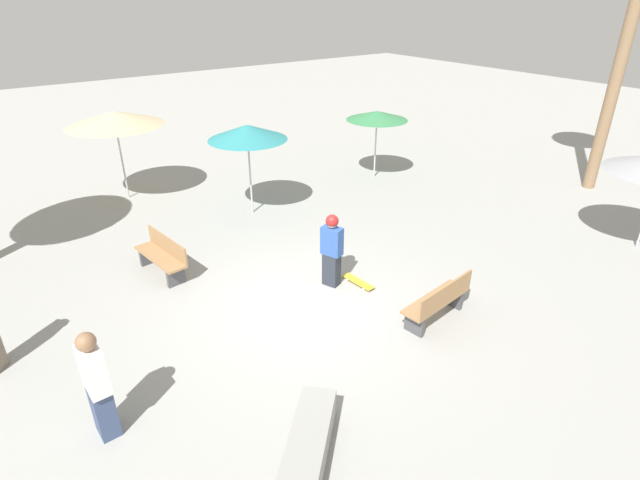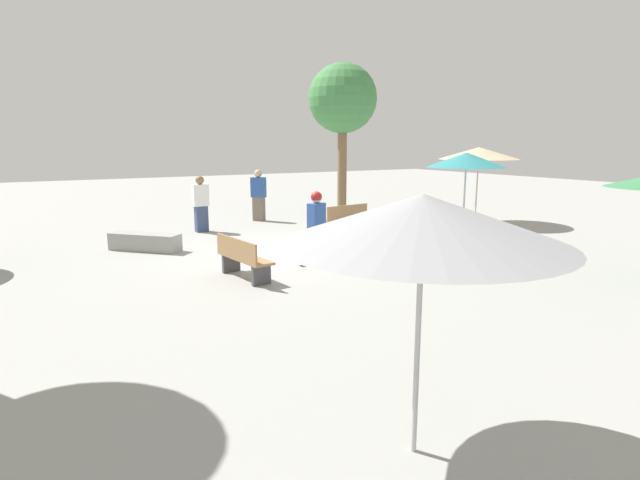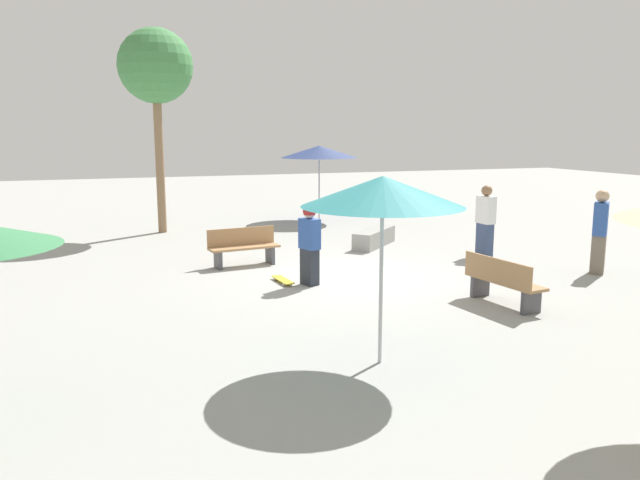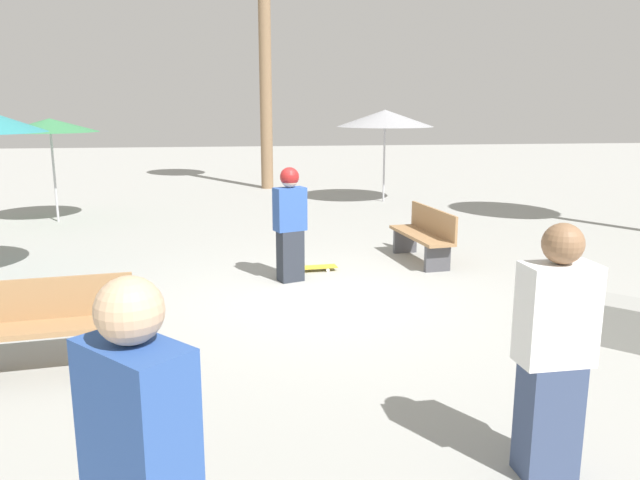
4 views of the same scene
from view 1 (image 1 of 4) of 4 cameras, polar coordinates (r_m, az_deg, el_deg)
The scene contains 10 objects.
ground_plane at distance 10.00m, azimuth -1.60°, elevation -7.49°, with size 60.00×60.00×0.00m, color #9E9E99.
skater_main at distance 10.24m, azimuth 1.36°, elevation -0.91°, with size 0.37×0.48×1.61m.
skateboard at distance 10.67m, azimuth 4.37°, elevation -4.77°, with size 0.27×0.82×0.07m.
concrete_ledge at distance 7.11m, azimuth -1.46°, elevation -22.94°, with size 1.69×1.66×0.45m.
bench_near at distance 11.39m, azimuth -17.54°, elevation -1.74°, with size 0.65×1.64×0.85m.
bench_far at distance 9.62m, azimuth 13.38°, elevation -6.83°, with size 1.64×0.64×0.85m.
shade_umbrella_tan at distance 15.42m, azimuth -22.46°, elevation 12.72°, with size 2.68×2.68×2.58m.
shade_umbrella_teal at distance 13.40m, azimuth -8.30°, elevation 12.08°, with size 2.09×2.09×2.47m.
shade_umbrella_green at distance 16.28m, azimuth 6.54°, elevation 13.95°, with size 1.95×1.95×2.17m.
bystander_far at distance 7.62m, azimuth -24.10°, elevation -14.95°, with size 0.28×0.48×1.73m.
Camera 1 is at (4.62, 6.82, 5.67)m, focal length 28.00 mm.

